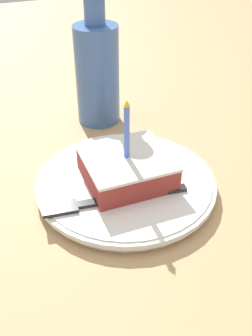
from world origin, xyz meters
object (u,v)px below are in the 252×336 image
object	(u,v)px
cake_slice	(127,167)
plate	(126,183)
fork	(106,201)
bottle	(97,71)

from	to	relation	value
cake_slice	plate	bearing A→B (deg)	-71.64
plate	fork	world-z (taller)	fork
plate	fork	size ratio (longest dim) A/B	1.31
plate	cake_slice	distance (m)	0.03
bottle	fork	bearing A→B (deg)	-16.34
fork	bottle	world-z (taller)	bottle
cake_slice	fork	size ratio (longest dim) A/B	0.62
plate	fork	xyz separation A→B (m)	(0.04, -0.04, 0.01)
plate	cake_slice	bearing A→B (deg)	108.36
plate	fork	bearing A→B (deg)	-49.26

